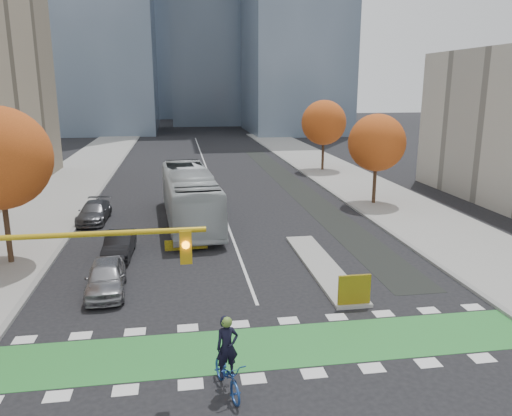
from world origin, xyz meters
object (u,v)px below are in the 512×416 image
object	(u,v)px
tree_east_near	(377,143)
parked_car_b	(119,245)
parked_car_c	(94,212)
hazard_board	(354,290)
tree_east_far	(324,123)
cyclist	(227,367)
bus	(190,196)
traffic_signal_west	(8,275)
parked_car_a	(106,277)

from	to	relation	value
tree_east_near	parked_car_b	distance (m)	21.24
parked_car_c	hazard_board	bearing A→B (deg)	-48.64
tree_east_far	cyclist	world-z (taller)	tree_east_far
tree_east_near	bus	distance (m)	15.10
hazard_board	traffic_signal_west	bearing A→B (deg)	-158.45
hazard_board	cyclist	xyz separation A→B (m)	(-5.88, -5.14, 0.03)
parked_car_b	parked_car_c	world-z (taller)	parked_car_c
tree_east_near	tree_east_far	xyz separation A→B (m)	(0.50, 16.00, 0.38)
traffic_signal_west	parked_car_c	distance (m)	20.97
tree_east_near	parked_car_c	distance (m)	21.49
parked_car_a	parked_car_b	xyz separation A→B (m)	(0.06, 5.00, -0.06)
hazard_board	bus	xyz separation A→B (m)	(-6.45, 14.65, 1.03)
bus	parked_car_a	bearing A→B (deg)	-113.52
hazard_board	parked_car_b	world-z (taller)	hazard_board
tree_east_near	tree_east_far	size ratio (longest dim) A/B	0.92
hazard_board	parked_car_a	world-z (taller)	hazard_board
hazard_board	tree_east_near	xyz separation A→B (m)	(8.00, 17.80, 4.06)
traffic_signal_west	parked_car_a	size ratio (longest dim) A/B	2.01
hazard_board	tree_east_near	world-z (taller)	tree_east_near
traffic_signal_west	parked_car_b	xyz separation A→B (m)	(1.43, 12.96, -3.37)
tree_east_far	traffic_signal_west	bearing A→B (deg)	-117.95
tree_east_near	traffic_signal_west	world-z (taller)	tree_east_near
parked_car_b	tree_east_near	bearing A→B (deg)	29.43
cyclist	parked_car_c	bearing A→B (deg)	94.76
tree_east_near	traffic_signal_west	size ratio (longest dim) A/B	0.83
cyclist	parked_car_a	bearing A→B (deg)	105.30
parked_car_c	parked_car_a	bearing A→B (deg)	-76.95
hazard_board	traffic_signal_west	distance (m)	13.23
hazard_board	cyclist	world-z (taller)	cyclist
tree_east_far	parked_car_a	world-z (taller)	tree_east_far
cyclist	parked_car_c	xyz separation A→B (m)	(-7.12, 21.11, -0.16)
tree_east_far	parked_car_c	world-z (taller)	tree_east_far
traffic_signal_west	bus	distance (m)	20.24
hazard_board	parked_car_b	size ratio (longest dim) A/B	0.35
hazard_board	tree_east_near	size ratio (longest dim) A/B	0.20
hazard_board	parked_car_a	xyz separation A→B (m)	(-10.56, 3.25, -0.08)
tree_east_far	parked_car_b	bearing A→B (deg)	-126.63
tree_east_far	cyclist	xyz separation A→B (m)	(-14.38, -38.94, -4.41)
hazard_board	parked_car_c	xyz separation A→B (m)	(-13.00, 15.96, -0.13)
traffic_signal_west	parked_car_c	bearing A→B (deg)	92.96
hazard_board	parked_car_a	size ratio (longest dim) A/B	0.33
hazard_board	parked_car_c	world-z (taller)	hazard_board
cyclist	parked_car_a	xyz separation A→B (m)	(-4.69, 8.39, -0.11)
tree_east_far	cyclist	size ratio (longest dim) A/B	3.07
tree_east_near	parked_car_a	bearing A→B (deg)	-141.90
tree_east_near	cyclist	size ratio (longest dim) A/B	2.84
parked_car_a	parked_car_b	distance (m)	5.00
parked_car_a	parked_car_b	size ratio (longest dim) A/B	1.05
bus	traffic_signal_west	bearing A→B (deg)	-109.49
hazard_board	traffic_signal_west	world-z (taller)	traffic_signal_west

